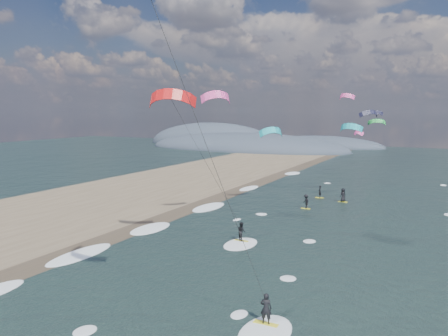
% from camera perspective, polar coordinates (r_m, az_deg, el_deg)
% --- Properties ---
extents(ground, '(260.00, 260.00, 0.00)m').
position_cam_1_polar(ground, '(26.81, -10.55, -18.25)').
color(ground, black).
rests_on(ground, ground).
extents(sand_strip, '(26.00, 240.00, 0.00)m').
position_cam_1_polar(sand_strip, '(49.97, -25.44, -6.64)').
color(sand_strip, brown).
rests_on(sand_strip, ground).
extents(wet_sand_strip, '(3.00, 240.00, 0.00)m').
position_cam_1_polar(wet_sand_strip, '(41.26, -15.19, -9.06)').
color(wet_sand_strip, '#382D23').
rests_on(wet_sand_strip, ground).
extents(coastal_hills, '(80.00, 41.00, 15.00)m').
position_cam_1_polar(coastal_hills, '(140.67, 2.22, 2.80)').
color(coastal_hills, '#3D4756').
rests_on(coastal_hills, ground).
extents(kitesurfer_near_a, '(7.90, 8.88, 19.67)m').
position_cam_1_polar(kitesurfer_near_a, '(20.11, -8.47, 17.72)').
color(kitesurfer_near_a, yellow).
rests_on(kitesurfer_near_a, ground).
extents(kitesurfer_near_b, '(7.12, 8.67, 13.90)m').
position_cam_1_polar(kitesurfer_near_b, '(35.29, -4.09, 3.26)').
color(kitesurfer_near_b, yellow).
rests_on(kitesurfer_near_b, ground).
extents(far_kitesurfers, '(4.46, 8.17, 1.78)m').
position_cam_1_polar(far_kitesurfers, '(55.62, 12.64, -3.78)').
color(far_kitesurfers, yellow).
rests_on(far_kitesurfers, ground).
extents(bg_kite_field, '(11.06, 69.93, 8.74)m').
position_cam_1_polar(bg_kite_field, '(78.62, 15.96, 6.65)').
color(bg_kite_field, black).
rests_on(bg_kite_field, ground).
extents(shoreline_surf, '(2.40, 79.40, 0.11)m').
position_cam_1_polar(shoreline_surf, '(44.00, -9.80, -7.87)').
color(shoreline_surf, white).
rests_on(shoreline_surf, ground).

